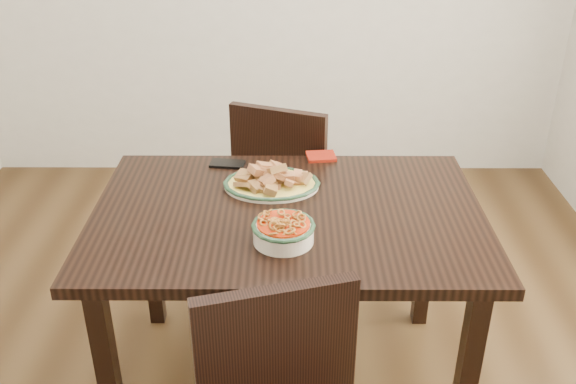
{
  "coord_description": "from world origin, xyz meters",
  "views": [
    {
      "loc": [
        0.12,
        -1.99,
        1.82
      ],
      "look_at": [
        0.12,
        -0.1,
        0.81
      ],
      "focal_mm": 40.0,
      "sensor_mm": 36.0,
      "label": 1
    }
  ],
  "objects_px": {
    "fish_plate": "(271,176)",
    "noodle_bowl": "(283,229)",
    "dining_table": "(288,233)",
    "smartphone": "(228,164)",
    "chair_far": "(287,183)"
  },
  "relations": [
    {
      "from": "fish_plate",
      "to": "smartphone",
      "type": "relative_size",
      "value": 2.58
    },
    {
      "from": "chair_far",
      "to": "noodle_bowl",
      "type": "height_order",
      "value": "chair_far"
    },
    {
      "from": "chair_far",
      "to": "smartphone",
      "type": "bearing_deg",
      "value": 76.32
    },
    {
      "from": "dining_table",
      "to": "fish_plate",
      "type": "xyz_separation_m",
      "value": [
        -0.06,
        0.17,
        0.13
      ]
    },
    {
      "from": "smartphone",
      "to": "fish_plate",
      "type": "bearing_deg",
      "value": -38.89
    },
    {
      "from": "chair_far",
      "to": "fish_plate",
      "type": "xyz_separation_m",
      "value": [
        -0.05,
        -0.52,
        0.3
      ]
    },
    {
      "from": "dining_table",
      "to": "fish_plate",
      "type": "relative_size",
      "value": 3.89
    },
    {
      "from": "chair_far",
      "to": "smartphone",
      "type": "xyz_separation_m",
      "value": [
        -0.23,
        -0.33,
        0.26
      ]
    },
    {
      "from": "fish_plate",
      "to": "noodle_bowl",
      "type": "bearing_deg",
      "value": -82.65
    },
    {
      "from": "dining_table",
      "to": "noodle_bowl",
      "type": "relative_size",
      "value": 6.64
    },
    {
      "from": "dining_table",
      "to": "fish_plate",
      "type": "bearing_deg",
      "value": 109.3
    },
    {
      "from": "smartphone",
      "to": "chair_far",
      "type": "bearing_deg",
      "value": 63.16
    },
    {
      "from": "fish_plate",
      "to": "smartphone",
      "type": "height_order",
      "value": "fish_plate"
    },
    {
      "from": "dining_table",
      "to": "fish_plate",
      "type": "distance_m",
      "value": 0.22
    },
    {
      "from": "dining_table",
      "to": "noodle_bowl",
      "type": "height_order",
      "value": "noodle_bowl"
    }
  ]
}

